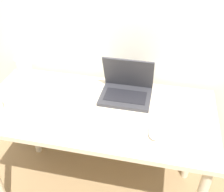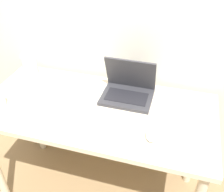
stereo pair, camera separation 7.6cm
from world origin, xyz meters
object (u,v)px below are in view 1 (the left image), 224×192
Objects in this scene: vase at (23,65)px; laptop at (127,88)px; keyboard at (96,124)px; mouse at (155,132)px.

laptop is at bearing -3.17° from vase.
mouse reaches higher than keyboard.
keyboard is at bearing -30.28° from vase.
mouse is 0.49× the size of vase.
keyboard is (-0.11, -0.29, -0.04)m from laptop.
vase reaches higher than mouse.
vase is (-0.56, 0.33, 0.10)m from keyboard.
vase is (-0.86, 0.33, 0.09)m from mouse.
mouse is (0.30, -0.00, 0.01)m from keyboard.
keyboard is at bearing -109.98° from laptop.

